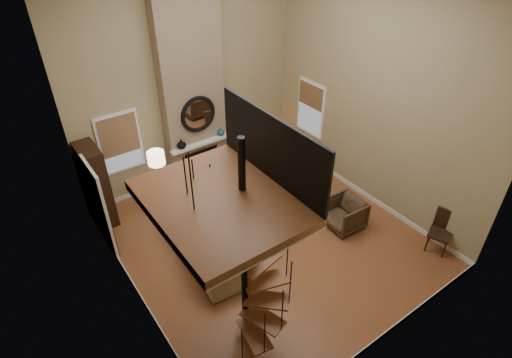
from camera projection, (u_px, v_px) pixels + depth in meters
ground at (266, 238)px, 9.39m from camera, size 6.00×6.50×0.01m
back_wall at (187, 78)px, 9.96m from camera, size 6.00×0.02×5.50m
front_wall at (412, 223)px, 5.64m from camera, size 6.00×0.02×5.50m
left_wall at (113, 185)px, 6.37m from camera, size 0.02×6.50×5.50m
right_wall at (375, 93)px, 9.23m from camera, size 0.02×6.50×5.50m
baseboard_back at (197, 171)px, 11.50m from camera, size 6.00×0.02×0.12m
baseboard_front at (378, 340)px, 7.20m from camera, size 6.00×0.02×0.12m
baseboard_left at (142, 298)px, 7.93m from camera, size 0.02×6.50×0.12m
baseboard_right at (358, 190)px, 10.78m from camera, size 0.02×6.50×0.12m
chimney_breast at (191, 80)px, 9.83m from camera, size 1.60×0.38×5.50m
hearth at (209, 183)px, 11.08m from camera, size 1.50×0.60×0.04m
firebox at (202, 162)px, 10.97m from camera, size 0.95×0.02×0.72m
mantel at (202, 143)px, 10.57m from camera, size 1.70×0.18×0.06m
mirror_frame at (198, 114)px, 10.15m from camera, size 0.94×0.10×0.94m
mirror_disc at (198, 114)px, 10.16m from camera, size 0.80×0.01×0.80m
vase_left at (181, 144)px, 10.25m from camera, size 0.24×0.24×0.25m
vase_right at (221, 132)px, 10.81m from camera, size 0.20×0.20×0.21m
window_back at (120, 142)px, 9.69m from camera, size 1.02×0.06×1.52m
window_right at (311, 108)px, 11.19m from camera, size 0.06×1.02×1.52m
entry_door at (101, 209)px, 8.57m from camera, size 0.10×1.05×2.16m
loft at (227, 196)px, 5.35m from camera, size 1.70×2.20×1.09m
spiral_stair at (245, 265)px, 6.32m from camera, size 1.47×1.47×4.06m
hutch at (97, 186)px, 9.39m from camera, size 0.43×0.91×2.03m
sofa at (207, 240)px, 8.76m from camera, size 1.31×2.72×0.76m
armchair_near at (299, 179)px, 10.67m from camera, size 0.97×0.95×0.74m
armchair_far at (347, 213)px, 9.56m from camera, size 0.85×0.83×0.74m
coffee_table at (256, 222)px, 9.40m from camera, size 1.34×0.96×0.45m
bowl at (255, 213)px, 9.31m from camera, size 0.38×0.38×0.09m
book at (273, 213)px, 9.36m from camera, size 0.26×0.30×0.03m
floor_lamp at (157, 163)px, 9.33m from camera, size 0.39×0.39×1.70m
accent_lamp at (245, 155)px, 11.83m from camera, size 0.15×0.15×0.53m
side_chair at (442, 229)px, 8.85m from camera, size 0.59×0.59×0.97m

